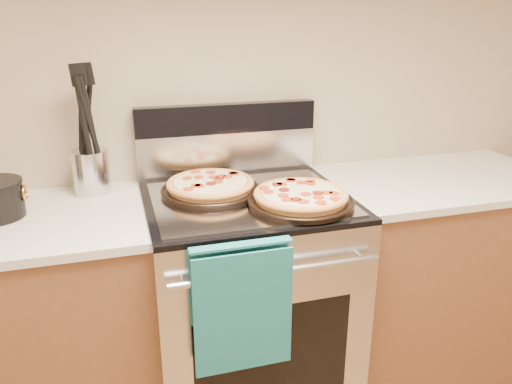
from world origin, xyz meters
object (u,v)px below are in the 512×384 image
object	(u,v)px
pepperoni_pizza_front	(301,198)
range_body	(247,305)
utensil_crock	(91,172)
pepperoni_pizza_back	(210,186)

from	to	relation	value
pepperoni_pizza_front	range_body	bearing A→B (deg)	138.68
range_body	utensil_crock	distance (m)	0.82
pepperoni_pizza_front	utensil_crock	xyz separation A→B (m)	(-0.72, 0.38, 0.04)
range_body	utensil_crock	size ratio (longest dim) A/B	5.25
pepperoni_pizza_back	pepperoni_pizza_front	size ratio (longest dim) A/B	0.98
pepperoni_pizza_back	utensil_crock	size ratio (longest dim) A/B	2.17
range_body	pepperoni_pizza_back	distance (m)	0.52
range_body	utensil_crock	world-z (taller)	utensil_crock
pepperoni_pizza_front	utensil_crock	world-z (taller)	utensil_crock
pepperoni_pizza_back	utensil_crock	bearing A→B (deg)	158.57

